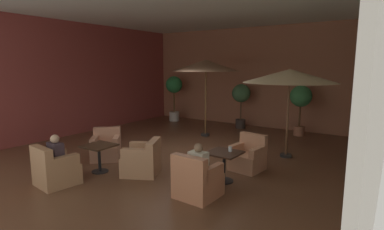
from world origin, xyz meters
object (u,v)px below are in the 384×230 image
object	(u,v)px
armchair_front_right_south	(106,148)
patio_umbrella_tall_red	(290,76)
patron_by_window	(56,152)
armchair_front_left_east	(248,157)
potted_tree_mid_right	(174,90)
patron_blue_shirt	(198,161)
armchair_front_right_north	(55,170)
potted_tree_left_corner	(301,100)
armchair_front_left_north	(197,181)
cafe_table_front_left	(224,160)
potted_tree_mid_left	(241,97)
cafe_table_front_right	(99,152)
armchair_front_right_east	(143,161)
patio_umbrella_center_beige	(206,66)
iced_drink_cup	(230,149)

from	to	relation	value
armchair_front_right_south	patio_umbrella_tall_red	xyz separation A→B (m)	(4.05, 2.91, 1.94)
patron_by_window	armchair_front_left_east	bearing A→B (deg)	46.42
potted_tree_mid_right	armchair_front_right_south	bearing A→B (deg)	-70.81
patio_umbrella_tall_red	patron_blue_shirt	distance (m)	3.94
armchair_front_right_north	potted_tree_left_corner	xyz separation A→B (m)	(3.07, 7.69, 0.99)
armchair_front_left_north	potted_tree_left_corner	world-z (taller)	potted_tree_left_corner
armchair_front_left_east	patron_by_window	xyz separation A→B (m)	(-3.02, -3.17, 0.41)
cafe_table_front_left	potted_tree_mid_left	bearing A→B (deg)	111.46
cafe_table_front_right	armchair_front_right_east	distance (m)	1.08
cafe_table_front_left	armchair_front_left_east	distance (m)	1.04
cafe_table_front_right	potted_tree_left_corner	xyz separation A→B (m)	(2.93, 6.63, 0.82)
cafe_table_front_left	patio_umbrella_center_beige	world-z (taller)	patio_umbrella_center_beige
patio_umbrella_tall_red	armchair_front_left_north	bearing A→B (deg)	-99.87
armchair_front_left_east	potted_tree_mid_right	distance (m)	7.16
cafe_table_front_left	iced_drink_cup	distance (m)	0.27
patron_by_window	iced_drink_cup	distance (m)	3.74
cafe_table_front_right	patio_umbrella_tall_red	world-z (taller)	patio_umbrella_tall_red
cafe_table_front_left	potted_tree_mid_right	xyz separation A→B (m)	(-5.44, 5.37, 0.94)
patron_blue_shirt	cafe_table_front_right	bearing A→B (deg)	-176.76
armchair_front_right_east	potted_tree_mid_right	world-z (taller)	potted_tree_mid_right
iced_drink_cup	patron_blue_shirt	bearing A→B (deg)	-96.85
armchair_front_left_north	cafe_table_front_right	size ratio (longest dim) A/B	1.25
cafe_table_front_right	patio_umbrella_center_beige	xyz separation A→B (m)	(0.09, 4.72, 2.02)
armchair_front_left_east	armchair_front_right_east	bearing A→B (deg)	-139.04
armchair_front_right_north	patio_umbrella_center_beige	world-z (taller)	patio_umbrella_center_beige
potted_tree_mid_right	patron_by_window	world-z (taller)	potted_tree_mid_right
armchair_front_left_east	patio_umbrella_tall_red	distance (m)	2.53
cafe_table_front_right	potted_tree_left_corner	distance (m)	7.30
armchair_front_right_east	armchair_front_right_south	distance (m)	1.69
cafe_table_front_left	patron_blue_shirt	distance (m)	1.00
patron_by_window	iced_drink_cup	bearing A→B (deg)	37.24
cafe_table_front_left	patron_by_window	size ratio (longest dim) A/B	1.08
cafe_table_front_left	armchair_front_right_east	distance (m)	1.93
potted_tree_left_corner	armchair_front_right_south	bearing A→B (deg)	-121.98
armchair_front_right_north	potted_tree_left_corner	bearing A→B (deg)	68.25
patron_by_window	armchair_front_right_east	bearing A→B (deg)	54.00
potted_tree_left_corner	patron_by_window	distance (m)	8.26
patio_umbrella_tall_red	armchair_front_right_north	bearing A→B (deg)	-126.02
cafe_table_front_right	patron_blue_shirt	world-z (taller)	patron_blue_shirt
cafe_table_front_left	potted_tree_left_corner	bearing A→B (deg)	88.17
armchair_front_left_east	armchair_front_right_east	xyz separation A→B (m)	(-1.93, -1.68, 0.01)
potted_tree_left_corner	potted_tree_mid_right	size ratio (longest dim) A/B	0.89
cafe_table_front_right	patron_blue_shirt	xyz separation A→B (m)	(2.71, 0.15, 0.21)
potted_tree_mid_right	patron_blue_shirt	size ratio (longest dim) A/B	3.25
cafe_table_front_left	cafe_table_front_right	xyz separation A→B (m)	(-2.76, -1.13, 0.01)
cafe_table_front_right	armchair_front_right_south	distance (m)	1.09
armchair_front_left_north	potted_tree_mid_right	distance (m)	8.44
cafe_table_front_left	iced_drink_cup	xyz separation A→B (m)	(0.09, 0.11, 0.23)
armchair_front_right_south	iced_drink_cup	distance (m)	3.60
patron_by_window	iced_drink_cup	size ratio (longest dim) A/B	5.96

